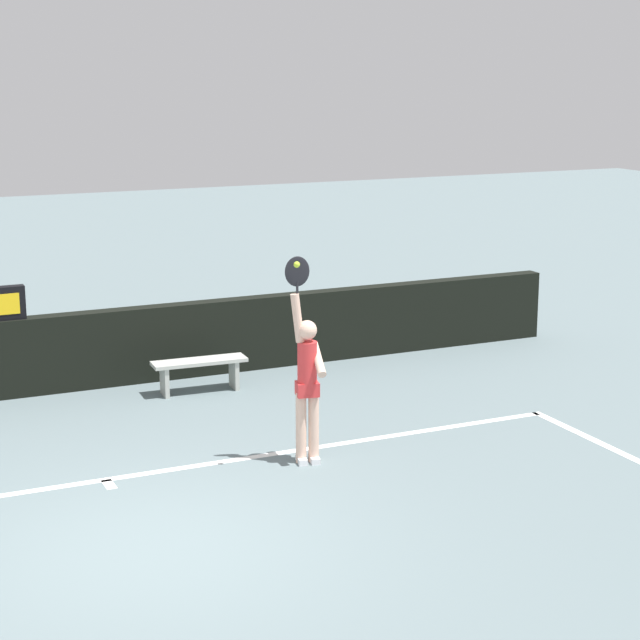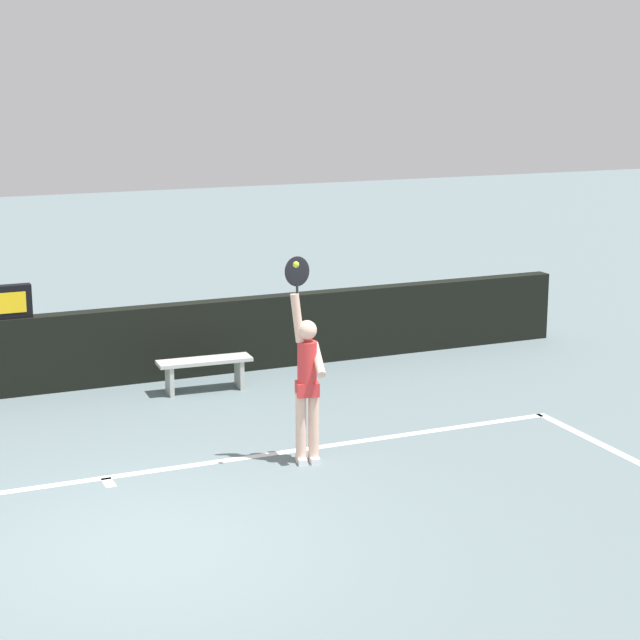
{
  "view_description": "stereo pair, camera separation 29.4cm",
  "coord_description": "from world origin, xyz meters",
  "px_view_note": "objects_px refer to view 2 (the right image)",
  "views": [
    {
      "loc": [
        -2.63,
        -9.56,
        4.46
      ],
      "look_at": [
        2.41,
        1.47,
        1.67
      ],
      "focal_mm": 62.23,
      "sensor_mm": 36.0,
      "label": 1
    },
    {
      "loc": [
        -2.36,
        -9.68,
        4.46
      ],
      "look_at": [
        2.41,
        1.47,
        1.67
      ],
      "focal_mm": 62.23,
      "sensor_mm": 36.0,
      "label": 2
    }
  ],
  "objects_px": {
    "tennis_ball": "(296,264)",
    "tennis_player": "(307,378)",
    "speed_display": "(3,302)",
    "courtside_bench_near": "(205,367)"
  },
  "relations": [
    {
      "from": "tennis_ball",
      "to": "tennis_player",
      "type": "bearing_deg",
      "value": 47.67
    },
    {
      "from": "tennis_ball",
      "to": "speed_display",
      "type": "bearing_deg",
      "value": 120.9
    },
    {
      "from": "tennis_ball",
      "to": "courtside_bench_near",
      "type": "distance_m",
      "value": 3.99
    },
    {
      "from": "speed_display",
      "to": "tennis_ball",
      "type": "xyz_separation_m",
      "value": [
        2.57,
        -4.3,
        1.04
      ]
    },
    {
      "from": "tennis_ball",
      "to": "courtside_bench_near",
      "type": "relative_size",
      "value": 0.05
    },
    {
      "from": "speed_display",
      "to": "tennis_player",
      "type": "distance_m",
      "value": 4.93
    },
    {
      "from": "tennis_player",
      "to": "speed_display",
      "type": "bearing_deg",
      "value": 124.64
    },
    {
      "from": "courtside_bench_near",
      "to": "speed_display",
      "type": "bearing_deg",
      "value": 161.65
    },
    {
      "from": "speed_display",
      "to": "tennis_player",
      "type": "xyz_separation_m",
      "value": [
        2.8,
        -4.05,
        -0.32
      ]
    },
    {
      "from": "speed_display",
      "to": "tennis_ball",
      "type": "distance_m",
      "value": 5.12
    }
  ]
}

